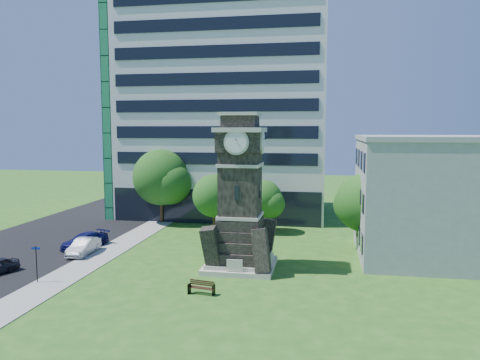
% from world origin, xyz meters
% --- Properties ---
extents(ground, '(160.00, 160.00, 0.00)m').
position_xyz_m(ground, '(0.00, 0.00, 0.00)').
color(ground, '#275919').
rests_on(ground, ground).
extents(sidewalk, '(3.00, 70.00, 0.06)m').
position_xyz_m(sidewalk, '(-9.50, 5.00, 0.03)').
color(sidewalk, gray).
rests_on(sidewalk, ground).
extents(street, '(14.00, 80.00, 0.02)m').
position_xyz_m(street, '(-18.00, 5.00, 0.01)').
color(street, black).
rests_on(street, ground).
extents(clock_tower, '(5.40, 5.40, 12.22)m').
position_xyz_m(clock_tower, '(3.00, 2.00, 5.28)').
color(clock_tower, beige).
rests_on(clock_tower, ground).
extents(office_tall, '(26.20, 15.11, 28.60)m').
position_xyz_m(office_tall, '(-3.20, 25.84, 14.22)').
color(office_tall, white).
rests_on(office_tall, ground).
extents(office_low, '(15.20, 12.20, 10.40)m').
position_xyz_m(office_low, '(19.97, 8.00, 5.21)').
color(office_low, '#9EA1A3').
rests_on(office_low, ground).
extents(car_street_mid, '(1.79, 4.36, 1.41)m').
position_xyz_m(car_street_mid, '(-11.25, 3.50, 0.70)').
color(car_street_mid, '#94969B').
rests_on(car_street_mid, ground).
extents(car_street_north, '(3.59, 5.06, 1.36)m').
position_xyz_m(car_street_north, '(-12.32, 5.64, 0.68)').
color(car_street_north, '#121350').
rests_on(car_street_north, ground).
extents(car_east_lot, '(5.64, 3.80, 1.44)m').
position_xyz_m(car_east_lot, '(15.37, 4.20, 0.72)').
color(car_east_lot, '#535359').
rests_on(car_east_lot, ground).
extents(park_bench, '(1.78, 0.47, 0.92)m').
position_xyz_m(park_bench, '(1.51, -4.35, 0.49)').
color(park_bench, black).
rests_on(park_bench, ground).
extents(street_sign, '(0.64, 0.06, 2.69)m').
position_xyz_m(street_sign, '(-10.69, -4.17, 1.68)').
color(street_sign, black).
rests_on(street_sign, ground).
extents(tree_nw, '(7.23, 6.57, 8.65)m').
position_xyz_m(tree_nw, '(-9.23, 18.26, 5.15)').
color(tree_nw, '#332114').
rests_on(tree_nw, ground).
extents(tree_nc, '(5.02, 4.56, 6.26)m').
position_xyz_m(tree_nc, '(-1.88, 13.96, 3.82)').
color(tree_nc, '#332114').
rests_on(tree_nc, ground).
extents(tree_ne, '(4.52, 4.11, 5.62)m').
position_xyz_m(tree_ne, '(3.17, 15.17, 3.41)').
color(tree_ne, '#332114').
rests_on(tree_ne, ground).
extents(tree_east, '(5.68, 5.17, 7.07)m').
position_xyz_m(tree_east, '(13.06, 8.39, 4.31)').
color(tree_east, '#332114').
rests_on(tree_east, ground).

